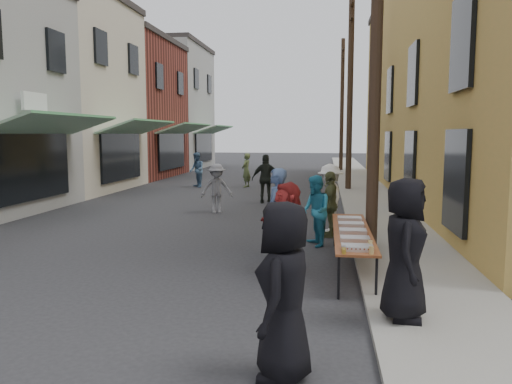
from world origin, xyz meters
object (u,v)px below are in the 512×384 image
(utility_pole_mid, at_px, (350,91))
(guest_front_a, at_px, (284,291))
(serving_table, at_px, (352,232))
(server, at_px, (405,249))
(utility_pole_near, at_px, (376,44))
(utility_pole_far, at_px, (342,106))
(guest_front_c, at_px, (315,211))
(catering_tray_sausage, at_px, (357,248))

(utility_pole_mid, relative_size, guest_front_a, 4.70)
(utility_pole_mid, bearing_deg, serving_table, -92.12)
(serving_table, xyz_separation_m, server, (0.55, -2.86, 0.35))
(utility_pole_near, height_order, guest_front_a, utility_pole_near)
(utility_pole_far, distance_m, guest_front_c, 23.97)
(utility_pole_near, bearing_deg, catering_tray_sausage, -99.01)
(utility_pole_far, bearing_deg, catering_tray_sausage, -91.05)
(guest_front_c, bearing_deg, serving_table, 2.80)
(utility_pole_near, bearing_deg, serving_table, -108.40)
(utility_pole_far, bearing_deg, server, -89.90)
(utility_pole_mid, distance_m, utility_pole_far, 12.00)
(utility_pole_near, height_order, guest_front_c, utility_pole_near)
(utility_pole_mid, height_order, guest_front_a, utility_pole_mid)
(utility_pole_far, distance_m, server, 28.57)
(utility_pole_far, height_order, serving_table, utility_pole_far)
(guest_front_c, bearing_deg, catering_tray_sausage, -7.18)
(utility_pole_far, bearing_deg, serving_table, -91.12)
(serving_table, bearing_deg, guest_front_a, -101.57)
(guest_front_c, height_order, server, server)
(guest_front_c, bearing_deg, utility_pole_near, 55.33)
(catering_tray_sausage, bearing_deg, serving_table, 90.00)
(guest_front_c, xyz_separation_m, server, (1.30, -4.71, 0.24))
(utility_pole_far, xyz_separation_m, serving_table, (-0.50, -25.50, -3.79))
(utility_pole_mid, bearing_deg, guest_front_a, -94.53)
(utility_pole_near, xyz_separation_m, guest_front_a, (-1.43, -6.05, -3.54))
(catering_tray_sausage, xyz_separation_m, guest_front_c, (-0.75, 3.50, 0.04))
(serving_table, height_order, guest_front_a, guest_front_a)
(catering_tray_sausage, distance_m, guest_front_c, 3.58)
(utility_pole_mid, height_order, guest_front_c, utility_pole_mid)
(catering_tray_sausage, xyz_separation_m, server, (0.55, -1.21, 0.27))
(guest_front_c, distance_m, server, 4.89)
(catering_tray_sausage, relative_size, guest_front_a, 0.26)
(catering_tray_sausage, bearing_deg, utility_pole_far, 88.95)
(serving_table, bearing_deg, guest_front_c, 112.06)
(utility_pole_far, bearing_deg, guest_front_c, -93.02)
(utility_pole_far, bearing_deg, utility_pole_near, -90.00)
(utility_pole_far, xyz_separation_m, catering_tray_sausage, (-0.50, -27.15, -3.71))
(utility_pole_mid, bearing_deg, server, -89.82)
(guest_front_a, bearing_deg, utility_pole_near, 176.35)
(serving_table, relative_size, guest_front_c, 2.41)
(guest_front_a, height_order, server, server)
(utility_pole_far, height_order, guest_front_c, utility_pole_far)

